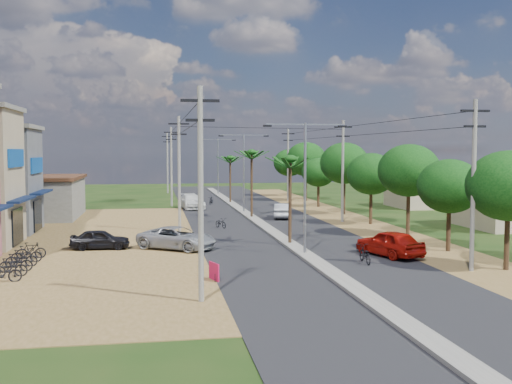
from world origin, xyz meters
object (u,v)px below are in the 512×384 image
moto_rider_east (365,255)px  parked_scooter_row (19,261)px  roadside_sign (214,272)px  car_parked_dark (100,240)px  car_silver_mid (283,211)px  car_white_far (191,202)px  car_red_near (390,244)px  car_parked_silver (177,239)px

moto_rider_east → parked_scooter_row: 18.82m
roadside_sign → parked_scooter_row: parked_scooter_row is taller
parked_scooter_row → roadside_sign: bearing=-23.7°
car_parked_dark → moto_rider_east: bearing=-113.9°
car_silver_mid → car_white_far: 13.02m
car_red_near → car_silver_mid: (-2.07, 20.69, -0.09)m
car_red_near → moto_rider_east: size_ratio=2.41×
car_white_far → car_parked_dark: bearing=-115.3°
car_silver_mid → car_white_far: size_ratio=0.80×
roadside_sign → car_parked_silver: bearing=80.1°
car_silver_mid → car_parked_silver: (-10.36, -15.98, 0.01)m
car_silver_mid → roadside_sign: 27.06m
roadside_sign → parked_scooter_row: 10.91m
car_red_near → car_silver_mid: bearing=-103.3°
car_parked_dark → car_white_far: bearing=-13.7°
parked_scooter_row → moto_rider_east: bearing=-4.3°
car_red_near → car_white_far: bearing=-91.3°
moto_rider_east → parked_scooter_row: (-18.77, 1.42, -0.01)m
car_white_far → roadside_sign: 35.94m
car_white_far → car_parked_dark: 26.57m
car_silver_mid → moto_rider_east: size_ratio=2.20×
car_red_near → car_parked_silver: bearing=-39.8°
parked_scooter_row → car_parked_dark: bearing=58.5°
car_red_near → car_silver_mid: car_red_near is taller
car_white_far → roadside_sign: (-1.07, -35.92, -0.33)m
car_parked_silver → parked_scooter_row: 10.01m
car_silver_mid → moto_rider_east: bearing=102.8°
car_red_near → roadside_sign: bearing=4.8°
car_silver_mid → moto_rider_east: (-0.16, -22.58, -0.19)m
car_white_far → parked_scooter_row: (-11.06, -31.54, -0.27)m
car_parked_dark → moto_rider_east: (15.08, -7.43, -0.13)m
moto_rider_east → car_white_far: bearing=-73.6°
car_silver_mid → car_parked_silver: car_parked_silver is taller
car_parked_silver → moto_rider_east: (10.20, -6.60, -0.21)m
car_parked_dark → moto_rider_east: size_ratio=1.93×
car_red_near → car_parked_dark: bearing=-36.8°
car_white_far → car_parked_dark: size_ratio=1.43×
car_red_near → roadside_sign: 12.02m
car_white_far → moto_rider_east: bearing=-86.1°
moto_rider_east → parked_scooter_row: size_ratio=0.26×
car_parked_silver → car_parked_dark: (-4.88, 0.84, -0.08)m
parked_scooter_row → car_parked_silver: bearing=31.2°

